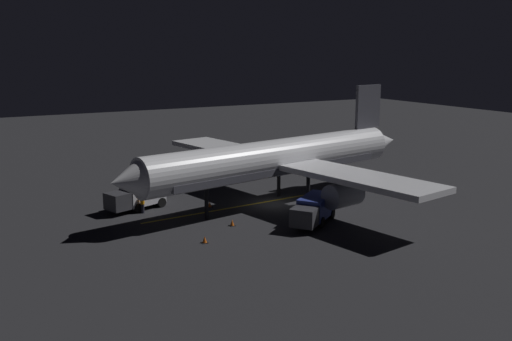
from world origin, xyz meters
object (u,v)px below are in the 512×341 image
at_px(airliner, 279,160).
at_px(baggage_truck, 138,197).
at_px(catering_truck, 314,210).
at_px(traffic_cone_near_right, 205,240).
at_px(traffic_cone_under_wing, 159,197).
at_px(traffic_cone_near_left, 210,204).
at_px(traffic_cone_far, 232,223).
at_px(ground_crew_worker, 142,204).

bearing_deg(airliner, baggage_truck, 70.32).
relative_size(baggage_truck, catering_truck, 0.99).
height_order(airliner, traffic_cone_near_right, airliner).
bearing_deg(airliner, catering_truck, 172.72).
xyz_separation_m(catering_truck, traffic_cone_under_wing, (14.23, 8.63, -0.95)).
height_order(airliner, traffic_cone_near_left, airliner).
height_order(airliner, catering_truck, airliner).
bearing_deg(traffic_cone_far, ground_crew_worker, 35.74).
xyz_separation_m(catering_truck, traffic_cone_far, (2.80, 6.32, -0.95)).
xyz_separation_m(ground_crew_worker, traffic_cone_under_wing, (4.02, -3.03, -0.64)).
bearing_deg(baggage_truck, traffic_cone_far, -149.08).
bearing_deg(airliner, ground_crew_worker, 76.37).
relative_size(traffic_cone_near_left, traffic_cone_far, 1.00).
height_order(traffic_cone_near_right, traffic_cone_far, same).
xyz_separation_m(airliner, baggage_truck, (4.49, 12.54, -3.10)).
bearing_deg(ground_crew_worker, baggage_truck, -1.30).
distance_m(ground_crew_worker, traffic_cone_under_wing, 5.07).
height_order(catering_truck, traffic_cone_near_left, catering_truck).
bearing_deg(baggage_truck, ground_crew_worker, 178.70).
distance_m(airliner, traffic_cone_far, 9.36).
distance_m(traffic_cone_near_left, traffic_cone_near_right, 10.36).
xyz_separation_m(airliner, catering_truck, (-7.17, 0.92, -3.08)).
bearing_deg(traffic_cone_near_left, ground_crew_worker, 79.94).
distance_m(catering_truck, traffic_cone_far, 6.98).
xyz_separation_m(ground_crew_worker, traffic_cone_near_left, (-1.09, -6.17, -0.64)).
bearing_deg(traffic_cone_under_wing, ground_crew_worker, 143.01).
bearing_deg(catering_truck, traffic_cone_under_wing, 31.24).
height_order(ground_crew_worker, traffic_cone_near_left, ground_crew_worker).
bearing_deg(traffic_cone_near_right, airliner, -56.66).
relative_size(traffic_cone_under_wing, traffic_cone_far, 1.00).
xyz_separation_m(ground_crew_worker, traffic_cone_far, (-7.41, -5.33, -0.64)).
bearing_deg(traffic_cone_far, traffic_cone_near_right, 127.26).
xyz_separation_m(traffic_cone_near_right, traffic_cone_far, (2.92, -3.84, 0.00)).
relative_size(baggage_truck, ground_crew_worker, 3.42).
xyz_separation_m(airliner, traffic_cone_under_wing, (7.06, 9.55, -4.03)).
bearing_deg(ground_crew_worker, traffic_cone_far, -144.26).
distance_m(catering_truck, traffic_cone_near_right, 10.21).
relative_size(airliner, traffic_cone_near_right, 62.95).
xyz_separation_m(traffic_cone_near_left, traffic_cone_near_right, (-9.24, 4.68, 0.00)).
height_order(ground_crew_worker, traffic_cone_under_wing, ground_crew_worker).
relative_size(ground_crew_worker, traffic_cone_under_wing, 3.16).
relative_size(ground_crew_worker, traffic_cone_far, 3.16).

